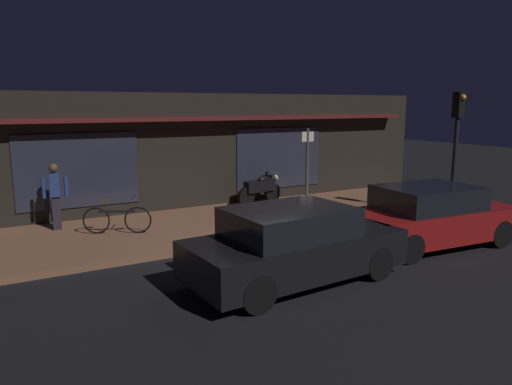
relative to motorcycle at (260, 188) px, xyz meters
name	(u,v)px	position (x,y,z in m)	size (l,w,h in m)	color
ground_plane	(277,256)	(-2.14, -4.40, -0.65)	(60.00, 60.00, 0.00)	black
sidewalk_slab	(218,223)	(-2.14, -1.40, -0.57)	(18.00, 4.00, 0.15)	brown
storefront_building	(173,150)	(-2.14, 1.99, 1.16)	(18.00, 3.30, 3.60)	black
motorcycle	(260,188)	(0.00, 0.00, 0.00)	(1.69, 0.61, 0.97)	black
bicycle_parked	(117,219)	(-4.83, -1.36, -0.14)	(1.51, 0.77, 0.91)	black
person_photographer	(55,195)	(-6.05, -0.18, 0.38)	(0.62, 0.40, 1.67)	#28232D
sign_post	(307,162)	(1.08, -0.99, 0.86)	(0.44, 0.09, 2.40)	#47474C
traffic_light_pole	(457,133)	(4.00, -4.00, 1.83)	(0.24, 0.33, 3.60)	black
parked_car_near	(293,245)	(-2.68, -5.85, 0.06)	(4.20, 2.01, 1.42)	black
parked_car_far	(430,216)	(1.38, -5.49, 0.06)	(4.22, 2.07, 1.42)	black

